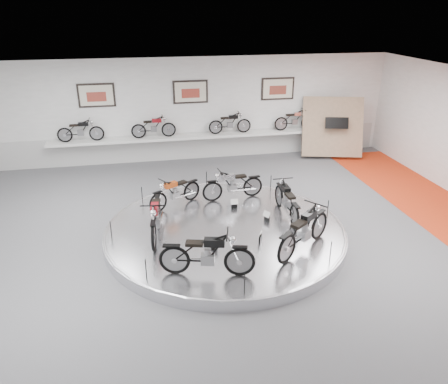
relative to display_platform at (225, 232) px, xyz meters
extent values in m
plane|color=#4D4D4F|center=(0.00, -0.30, -0.15)|extent=(16.00, 16.00, 0.00)
plane|color=white|center=(0.00, -0.30, 3.85)|extent=(16.00, 16.00, 0.00)
plane|color=white|center=(0.00, 6.70, 1.85)|extent=(16.00, 0.00, 16.00)
cube|color=#BCBCBA|center=(0.00, 6.68, 0.40)|extent=(15.68, 0.04, 1.10)
cylinder|color=silver|center=(0.00, 0.00, 0.00)|extent=(6.40, 6.40, 0.30)
torus|color=#B2B2BA|center=(0.00, 0.00, 0.12)|extent=(6.40, 6.40, 0.10)
cube|color=silver|center=(0.00, 6.40, 0.85)|extent=(11.00, 0.55, 0.10)
cube|color=beige|center=(-3.50, 6.66, 2.55)|extent=(1.35, 0.06, 0.88)
cube|color=beige|center=(0.00, 6.66, 2.55)|extent=(1.35, 0.06, 0.88)
cube|color=beige|center=(3.50, 6.66, 2.55)|extent=(1.35, 0.06, 0.88)
cube|color=tan|center=(5.60, 5.80, 1.10)|extent=(2.56, 1.52, 2.30)
camera|label=1|loc=(-2.07, -10.16, 5.65)|focal=35.00mm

